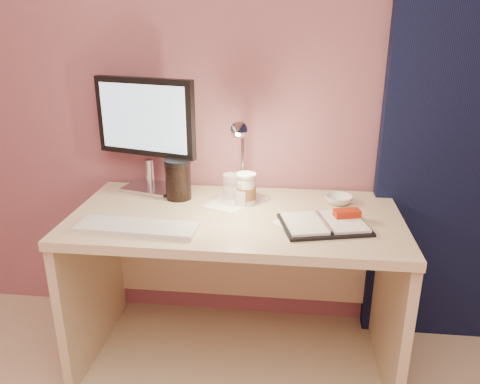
# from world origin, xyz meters

# --- Properties ---
(room) EXTENTS (3.50, 3.50, 3.50)m
(room) POSITION_xyz_m (0.95, 1.69, 1.14)
(room) COLOR #C6B28E
(room) RESTS_ON ground
(desk) EXTENTS (1.40, 0.70, 0.73)m
(desk) POSITION_xyz_m (0.00, 1.45, 0.50)
(desk) COLOR beige
(desk) RESTS_ON ground
(monitor) EXTENTS (0.49, 0.24, 0.54)m
(monitor) POSITION_xyz_m (-0.45, 1.64, 1.05)
(monitor) COLOR silver
(monitor) RESTS_ON desk
(keyboard) EXTENTS (0.48, 0.17, 0.02)m
(keyboard) POSITION_xyz_m (-0.37, 1.18, 0.74)
(keyboard) COLOR white
(keyboard) RESTS_ON desk
(planner) EXTENTS (0.39, 0.32, 0.05)m
(planner) POSITION_xyz_m (0.37, 1.30, 0.74)
(planner) COLOR black
(planner) RESTS_ON desk
(paper_a) EXTENTS (0.23, 0.23, 0.00)m
(paper_a) POSITION_xyz_m (0.26, 1.31, 0.73)
(paper_a) COLOR white
(paper_a) RESTS_ON desk
(paper_b) EXTENTS (0.21, 0.21, 0.00)m
(paper_b) POSITION_xyz_m (-0.05, 1.48, 0.73)
(paper_b) COLOR white
(paper_b) RESTS_ON desk
(paper_c) EXTENTS (0.24, 0.24, 0.00)m
(paper_c) POSITION_xyz_m (0.02, 1.56, 0.73)
(paper_c) COLOR white
(paper_c) RESTS_ON desk
(coffee_cup) EXTENTS (0.09, 0.09, 0.14)m
(coffee_cup) POSITION_xyz_m (0.03, 1.50, 0.80)
(coffee_cup) COLOR white
(coffee_cup) RESTS_ON desk
(clear_cup) EXTENTS (0.08, 0.08, 0.14)m
(clear_cup) POSITION_xyz_m (-0.03, 1.49, 0.80)
(clear_cup) COLOR white
(clear_cup) RESTS_ON desk
(bowl) EXTENTS (0.14, 0.14, 0.04)m
(bowl) POSITION_xyz_m (0.45, 1.55, 0.75)
(bowl) COLOR silver
(bowl) RESTS_ON desk
(lotion_bottle) EXTENTS (0.06, 0.06, 0.11)m
(lotion_bottle) POSITION_xyz_m (0.02, 1.48, 0.78)
(lotion_bottle) COLOR white
(lotion_bottle) RESTS_ON desk
(dark_jar) EXTENTS (0.12, 0.12, 0.17)m
(dark_jar) POSITION_xyz_m (-0.29, 1.54, 0.81)
(dark_jar) COLOR black
(dark_jar) RESTS_ON desk
(desk_lamp) EXTENTS (0.09, 0.24, 0.39)m
(desk_lamp) POSITION_xyz_m (0.01, 1.47, 0.97)
(desk_lamp) COLOR silver
(desk_lamp) RESTS_ON desk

